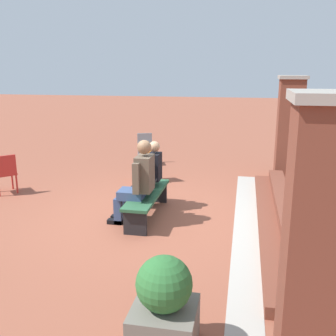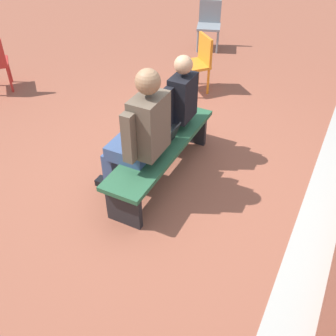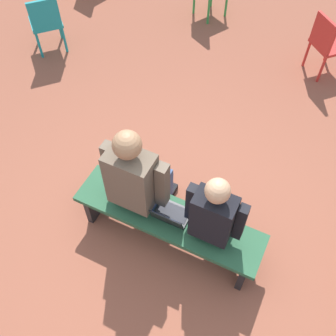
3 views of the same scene
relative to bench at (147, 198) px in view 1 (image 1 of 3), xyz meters
The scene contains 13 objects.
ground_plane 0.36m from the bench, 54.67° to the left, with size 60.00×60.00×0.00m, color brown.
concrete_strip 1.76m from the bench, 90.00° to the left, with size 6.07×0.40×0.01m, color #A8A399.
brick_steps 2.28m from the bench, 90.00° to the left, with size 5.27×0.60×0.30m.
brick_pillar_left_of_steps 4.27m from the bench, 140.55° to the left, with size 0.64×0.64×2.41m.
brick_pillar_right_of_steps 4.08m from the bench, 34.50° to the left, with size 0.64×0.64×2.41m.
bench is the anchor object (origin of this frame).
person_student 0.54m from the bench, behind, with size 0.51×0.64×1.29m.
person_adult 0.52m from the bench, 12.72° to the right, with size 0.60×0.76×1.44m.
laptop 0.15m from the bench, 155.18° to the left, with size 0.32×0.29×0.21m.
plastic_chair_far_right 2.20m from the bench, 166.58° to the right, with size 0.59×0.59×0.84m.
plastic_chair_near_bench_left 3.97m from the bench, 165.11° to the right, with size 0.53×0.53×0.84m.
plastic_chair_by_pillar 3.31m from the bench, 102.69° to the right, with size 0.59×0.59×0.84m.
planter 3.41m from the bench, 16.64° to the left, with size 0.60×0.60×0.94m.
Camera 1 is at (6.33, 1.57, 2.57)m, focal length 42.00 mm.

